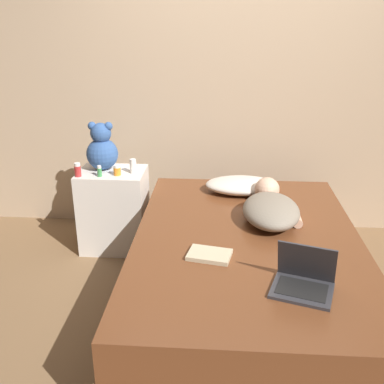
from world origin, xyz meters
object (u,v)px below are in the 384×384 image
(person_lying, at_px, (271,207))
(bottle_white, at_px, (133,166))
(book, at_px, (209,255))
(teddy_bear, at_px, (102,149))
(bottle_orange, at_px, (117,170))
(bottle_red, at_px, (78,170))
(bottle_green, at_px, (99,171))
(pillow, at_px, (242,185))
(laptop, at_px, (304,280))

(person_lying, distance_m, bottle_white, 1.10)
(book, bearing_deg, teddy_bear, 128.68)
(bottle_orange, xyz_separation_m, bottle_red, (-0.28, -0.05, 0.01))
(bottle_red, relative_size, book, 0.40)
(person_lying, height_order, bottle_green, bottle_green)
(teddy_bear, xyz_separation_m, book, (0.86, -1.07, -0.27))
(bottle_green, bearing_deg, person_lying, -16.96)
(person_lying, relative_size, bottle_red, 6.76)
(person_lying, bearing_deg, pillow, 111.22)
(person_lying, height_order, book, person_lying)
(pillow, xyz_separation_m, bottle_red, (-1.21, -0.08, 0.12))
(pillow, height_order, bottle_red, bottle_red)
(laptop, relative_size, teddy_bear, 0.92)
(bottle_green, bearing_deg, bottle_red, -176.98)
(bottle_red, bearing_deg, pillow, 3.86)
(person_lying, bearing_deg, laptop, -83.71)
(teddy_bear, relative_size, bottle_red, 3.59)
(pillow, relative_size, person_lying, 0.79)
(laptop, bearing_deg, book, 166.74)
(teddy_bear, bearing_deg, bottle_orange, -43.28)
(book, bearing_deg, bottle_orange, 127.38)
(teddy_bear, height_order, book, teddy_bear)
(pillow, distance_m, bottle_orange, 0.94)
(person_lying, distance_m, teddy_bear, 1.37)
(bottle_white, distance_m, bottle_green, 0.25)
(person_lying, height_order, bottle_red, bottle_red)
(bottle_red, bearing_deg, bottle_green, 3.02)
(pillow, height_order, bottle_orange, bottle_orange)
(bottle_white, relative_size, bottle_orange, 1.44)
(teddy_bear, bearing_deg, person_lying, -23.62)
(bottle_green, height_order, book, bottle_green)
(bottle_white, bearing_deg, book, -58.55)
(pillow, height_order, laptop, laptop)
(bottle_green, distance_m, book, 1.24)
(person_lying, distance_m, bottle_green, 1.28)
(bottle_orange, bearing_deg, teddy_bear, 136.72)
(pillow, bearing_deg, bottle_red, -176.14)
(book, bearing_deg, bottle_red, 138.24)
(laptop, xyz_separation_m, teddy_bear, (-1.32, 1.35, 0.23))
(pillow, distance_m, teddy_bear, 1.10)
(person_lying, distance_m, laptop, 0.81)
(pillow, height_order, book, pillow)
(person_lying, relative_size, bottle_orange, 9.16)
(laptop, height_order, teddy_bear, teddy_bear)
(laptop, distance_m, bottle_green, 1.77)
(bottle_orange, distance_m, bottle_red, 0.29)
(bottle_red, distance_m, book, 1.35)
(laptop, height_order, bottle_green, laptop)
(pillow, distance_m, bottle_green, 1.06)
(bottle_orange, bearing_deg, laptop, -45.87)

